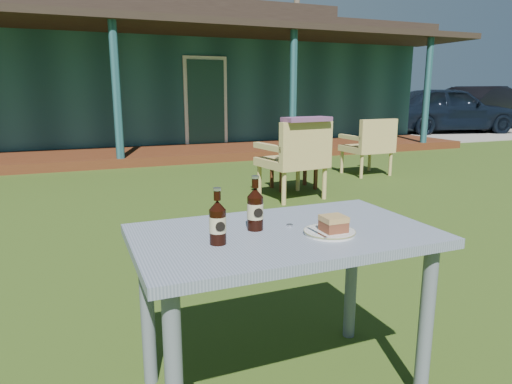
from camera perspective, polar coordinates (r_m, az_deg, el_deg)
name	(u,v)px	position (r m, az deg, el deg)	size (l,w,h in m)	color
ground	(191,264)	(3.52, -8.12, -8.85)	(80.00, 80.00, 0.00)	#334916
pavilion	(98,78)	(12.60, -19.20, 13.32)	(15.80, 8.30, 3.45)	#1D454B
gravel_strip	(439,131)	(16.28, 21.90, 7.13)	(9.00, 6.00, 0.02)	gray
tree_mid	(151,11)	(22.29, -13.04, 21.14)	(0.28, 0.28, 9.50)	brown
car_near	(447,110)	(15.60, 22.80, 9.48)	(1.70, 4.23, 1.44)	black
car_far	(484,108)	(17.55, 26.59, 9.37)	(1.52, 4.37, 1.44)	black
cafe_table	(284,255)	(1.88, 3.48, -7.84)	(1.20, 0.70, 0.72)	slate
plate	(330,232)	(1.83, 9.18, -4.96)	(0.20, 0.20, 0.01)	silver
cake_slice	(334,223)	(1.81, 9.67, -3.90)	(0.09, 0.09, 0.06)	brown
fork	(316,233)	(1.79, 7.57, -5.06)	(0.01, 0.14, 0.00)	silver
cola_bottle_near	(255,208)	(1.84, -0.10, -2.07)	(0.07, 0.07, 0.22)	black
cola_bottle_far	(218,222)	(1.67, -4.81, -3.73)	(0.06, 0.06, 0.21)	black
bottle_cap	(290,225)	(1.91, 4.22, -4.17)	(0.03, 0.03, 0.01)	silver
armchair_left	(296,155)	(5.44, 5.06, 4.57)	(0.78, 0.75, 0.94)	tan
armchair_right	(370,144)	(7.23, 14.09, 5.88)	(0.67, 0.63, 0.87)	tan
floral_throw	(307,119)	(5.25, 6.37, 9.03)	(0.58, 0.22, 0.05)	#6D3E68
side_table	(294,163)	(6.06, 4.75, 3.60)	(0.60, 0.40, 0.40)	#512713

